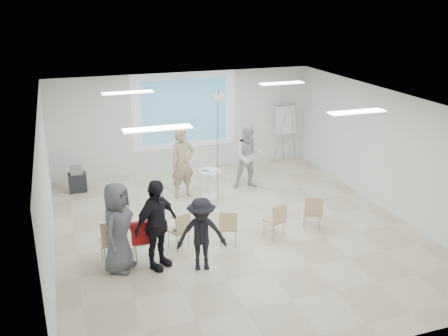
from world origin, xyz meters
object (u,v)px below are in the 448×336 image
object	(u,v)px
chair_left_inner	(180,228)
laptop	(178,228)
player_right	(249,153)
audience_left	(156,219)
pedestal_table	(210,182)
player_left	(183,159)
chair_right_inner	(276,218)
flipchart_easel	(286,120)
audience_outer	(118,222)
av_cart	(77,180)
audience_mid	(202,230)
chair_center	(228,225)
chair_right_far	(313,211)
chair_far_left	(112,238)
chair_left_mid	(143,238)

from	to	relation	value
chair_left_inner	laptop	bearing A→B (deg)	84.78
player_right	audience_left	distance (m)	4.80
pedestal_table	chair_left_inner	distance (m)	2.97
player_right	laptop	bearing A→B (deg)	-124.73
player_left	chair_right_inner	distance (m)	3.37
pedestal_table	chair_right_inner	distance (m)	2.88
player_left	flipchart_easel	xyz separation A→B (m)	(3.87, 1.88, 0.31)
chair_right_inner	audience_left	distance (m)	2.83
audience_outer	av_cart	world-z (taller)	audience_outer
audience_mid	flipchart_easel	xyz separation A→B (m)	(4.45, 5.63, 0.53)
chair_left_inner	av_cart	bearing A→B (deg)	90.45
flipchart_easel	chair_center	bearing A→B (deg)	-129.37
chair_center	audience_mid	size ratio (longest dim) A/B	0.49
chair_center	av_cart	world-z (taller)	chair_center
chair_right_far	audience_mid	world-z (taller)	audience_mid
chair_center	laptop	xyz separation A→B (m)	(-1.04, 0.29, -0.05)
pedestal_table	chair_right_far	xyz separation A→B (m)	(1.62, -2.74, 0.08)
laptop	audience_left	size ratio (longest dim) A/B	0.14
laptop	audience_outer	xyz separation A→B (m)	(-1.30, -0.52, 0.58)
audience_outer	audience_mid	bearing A→B (deg)	-74.50
chair_left_inner	player_left	bearing A→B (deg)	50.27
player_right	flipchart_easel	size ratio (longest dim) A/B	1.08
chair_right_inner	laptop	bearing A→B (deg)	154.64
flipchart_easel	av_cart	bearing A→B (deg)	-177.71
pedestal_table	chair_right_inner	world-z (taller)	chair_right_inner
chair_center	audience_mid	xyz separation A→B (m)	(-0.80, -0.72, 0.36)
pedestal_table	chair_far_left	distance (m)	4.04
chair_right_far	audience_left	world-z (taller)	audience_left
chair_left_mid	chair_right_far	size ratio (longest dim) A/B	1.04
chair_right_far	audience_outer	distance (m)	4.45
pedestal_table	laptop	xyz separation A→B (m)	(-1.48, -2.50, 0.02)
chair_far_left	audience_left	xyz separation A→B (m)	(0.82, -0.36, 0.47)
pedestal_table	player_right	world-z (taller)	player_right
player_right	chair_right_inner	size ratio (longest dim) A/B	2.47
audience_outer	chair_left_mid	bearing A→B (deg)	-39.36
player_left	audience_mid	distance (m)	3.80
chair_left_mid	chair_left_inner	bearing A→B (deg)	18.94
audience_mid	chair_left_mid	bearing A→B (deg)	159.48
player_left	player_right	world-z (taller)	player_left
player_right	audience_outer	world-z (taller)	audience_outer
audience_left	flipchart_easel	xyz separation A→B (m)	(5.27, 5.29, 0.32)
pedestal_table	av_cart	world-z (taller)	pedestal_table
chair_left_mid	audience_mid	distance (m)	1.27
audience_outer	av_cart	distance (m)	4.64
chair_left_inner	audience_mid	world-z (taller)	audience_mid
player_right	chair_right_far	world-z (taller)	player_right
chair_right_inner	chair_left_mid	bearing A→B (deg)	163.85
chair_right_inner	audience_outer	world-z (taller)	audience_outer
chair_center	chair_right_far	world-z (taller)	chair_right_far
flipchart_easel	av_cart	xyz separation A→B (m)	(-6.54, -0.58, -1.05)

